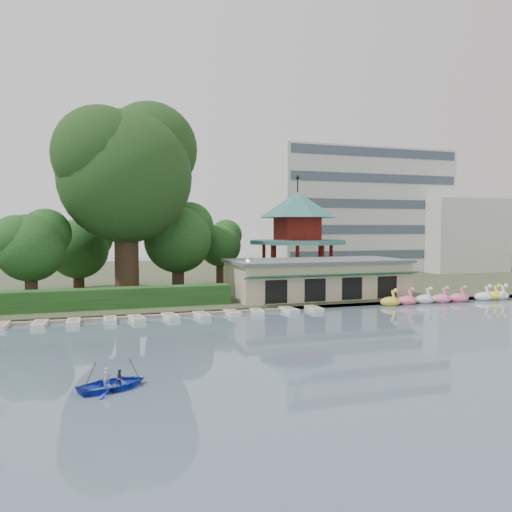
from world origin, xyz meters
name	(u,v)px	position (x,y,z in m)	size (l,w,h in m)	color
ground_plane	(320,360)	(0.00, 0.00, 0.00)	(220.00, 220.00, 0.00)	slate
shore	(177,275)	(0.00, 52.00, 0.20)	(220.00, 70.00, 0.40)	#424930
embankment	(237,310)	(0.00, 17.30, 0.15)	(220.00, 0.60, 0.30)	gray
dock	(98,318)	(-12.00, 17.20, 0.12)	(34.00, 1.60, 0.24)	gray
boathouse	(317,278)	(10.00, 21.97, 2.37)	(18.60, 9.39, 3.90)	#C0B191
pavilion	(297,229)	(12.00, 32.00, 7.48)	(12.40, 12.40, 13.50)	#C0B191
office_building	(371,216)	(32.67, 49.00, 9.73)	(38.00, 18.00, 20.00)	silver
hedge	(62,300)	(-15.00, 20.50, 1.30)	(30.00, 2.00, 1.80)	#23511E
lamp_post	(248,273)	(1.50, 19.00, 3.34)	(0.36, 0.36, 4.28)	black
big_tree	(127,167)	(-8.81, 28.22, 13.94)	(15.10, 14.07, 20.87)	#3A281C
small_trees	(88,242)	(-12.87, 31.41, 6.10)	(39.36, 16.87, 10.31)	#3A281C
swan_boats	(461,298)	(23.81, 16.50, 0.40)	(19.94, 2.06, 1.92)	yellow
moored_rowboats	(124,319)	(-10.03, 15.76, 0.18)	(35.30, 2.70, 0.36)	silver
rowboat_with_passengers	(113,379)	(-11.47, -1.75, 0.47)	(5.41, 4.64, 2.01)	#1B35B4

